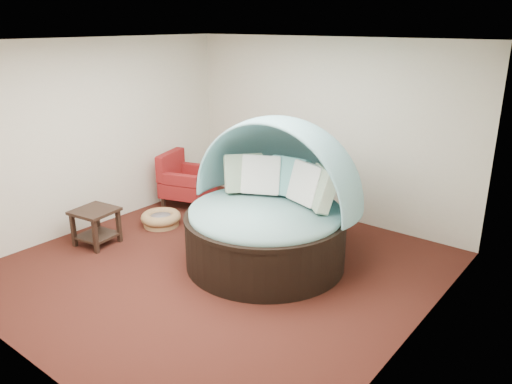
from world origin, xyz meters
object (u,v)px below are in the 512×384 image
Objects in this scene: pet_basket at (161,219)px; side_table at (96,222)px; canopy_daybed at (271,197)px; red_armchair at (184,181)px.

pet_basket is 1.06m from side_table.
canopy_daybed is 3.29× the size of pet_basket.
canopy_daybed reaches higher than red_armchair.
side_table is (0.20, -1.92, -0.08)m from red_armchair.
side_table is at bearing -100.69° from pet_basket.
canopy_daybed is at bearing 3.31° from pet_basket.
red_armchair reaches higher than pet_basket.
canopy_daybed is 2.38× the size of red_armchair.
red_armchair is 1.93m from side_table.
canopy_daybed is 3.81× the size of side_table.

